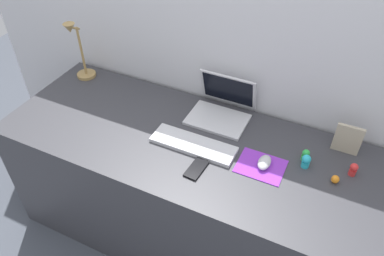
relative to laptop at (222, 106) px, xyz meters
The scene contains 14 objects.
ground_plane 0.84m from the laptop, 106.55° to the right, with size 6.00×6.00×0.00m, color #474C56.
back_wall 0.16m from the laptop, 119.68° to the left, with size 3.06×0.05×1.54m, color silver.
desk 0.50m from the laptop, 106.55° to the right, with size 1.86×0.72×0.74m, color #38383D.
laptop is the anchor object (origin of this frame).
keyboard 0.29m from the laptop, 95.93° to the right, with size 0.41×0.13×0.02m, color silver.
mousepad 0.41m from the laptop, 42.26° to the right, with size 0.21×0.17×0.00m, color purple.
mouse 0.41m from the laptop, 40.26° to the right, with size 0.06×0.10×0.03m, color silver.
cell_phone 0.42m from the laptop, 83.46° to the right, with size 0.06×0.13×0.01m, color black.
desk_lamp 0.87m from the laptop, behind, with size 0.11×0.14×0.35m.
picture_frame 0.62m from the laptop, ahead, with size 0.12×0.02×0.15m, color #B2A58C.
toy_figurine_cyan 0.51m from the laptop, 21.41° to the right, with size 0.04×0.04×0.07m.
toy_figurine_green 0.49m from the laptop, 17.19° to the right, with size 0.03×0.03×0.06m.
toy_figurine_orange 0.65m from the laptop, 20.18° to the right, with size 0.03×0.03×0.04m, color orange.
toy_figurine_red 0.69m from the laptop, 12.27° to the right, with size 0.03×0.03×0.06m.
Camera 1 is at (0.60, -1.19, 1.97)m, focal length 35.11 mm.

